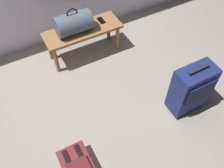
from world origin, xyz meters
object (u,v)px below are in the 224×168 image
(duffel_bag_slate, at_px, (74,23))
(backpack_maroon, at_px, (77,166))
(bench, at_px, (83,33))
(suitcase_upright_navy, at_px, (192,89))
(cell_phone, at_px, (101,20))

(duffel_bag_slate, xyz_separation_m, backpack_maroon, (-0.63, -1.46, -0.47))
(bench, relative_size, suitcase_upright_navy, 1.52)
(bench, distance_m, backpack_maroon, 1.65)
(duffel_bag_slate, distance_m, cell_phone, 0.41)
(suitcase_upright_navy, bearing_deg, duffel_bag_slate, 119.80)
(cell_phone, height_order, suitcase_upright_navy, suitcase_upright_navy)
(duffel_bag_slate, bearing_deg, bench, 0.00)
(suitcase_upright_navy, bearing_deg, backpack_maroon, -175.75)
(duffel_bag_slate, xyz_separation_m, cell_phone, (0.39, 0.04, -0.13))
(cell_phone, distance_m, suitcase_upright_navy, 1.45)
(duffel_bag_slate, relative_size, cell_phone, 3.06)
(cell_phone, relative_size, suitcase_upright_navy, 0.22)
(bench, bearing_deg, backpack_maroon, -116.63)
(backpack_maroon, bearing_deg, bench, 63.37)
(cell_phone, height_order, backpack_maroon, cell_phone)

